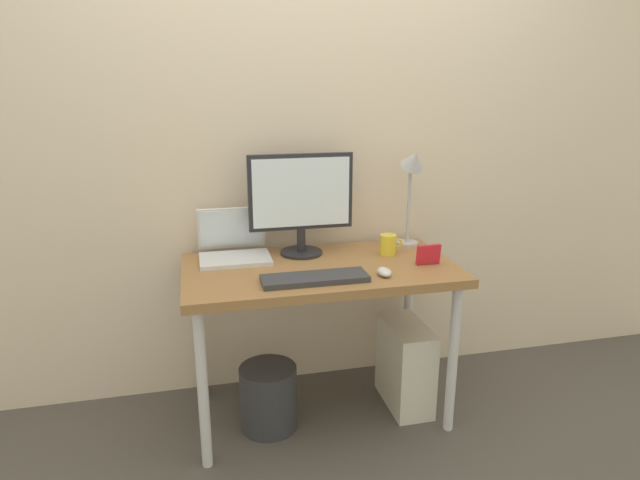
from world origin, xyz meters
TOP-DOWN VIEW (x-y plane):
  - ground_plane at (0.00, 0.00)m, footprint 6.00×6.00m
  - back_wall at (0.00, 0.38)m, footprint 4.40×0.04m
  - desk at (0.00, 0.00)m, footprint 1.20×0.64m
  - monitor at (-0.05, 0.19)m, footprint 0.49×0.20m
  - laptop at (-0.36, 0.21)m, footprint 0.32×0.28m
  - desk_lamp at (0.50, 0.19)m, footprint 0.11×0.16m
  - keyboard at (-0.07, -0.18)m, footprint 0.44×0.14m
  - mouse at (0.23, -0.19)m, footprint 0.06×0.09m
  - coffee_mug at (0.35, 0.09)m, footprint 0.11×0.08m
  - photo_frame at (0.47, -0.09)m, footprint 0.11×0.03m
  - computer_tower at (0.42, -0.02)m, footprint 0.18×0.36m
  - wastebasket at (-0.25, -0.05)m, footprint 0.26×0.26m

SIDE VIEW (x-z plane):
  - ground_plane at x=0.00m, z-range 0.00..0.00m
  - wastebasket at x=-0.25m, z-range 0.00..0.30m
  - computer_tower at x=0.42m, z-range 0.00..0.42m
  - desk at x=0.00m, z-range 0.30..1.04m
  - keyboard at x=-0.07m, z-range 0.75..0.77m
  - mouse at x=0.23m, z-range 0.75..0.78m
  - photo_frame at x=0.47m, z-range 0.75..0.84m
  - coffee_mug at x=0.35m, z-range 0.75..0.84m
  - laptop at x=-0.36m, z-range 0.69..0.92m
  - monitor at x=-0.05m, z-range 0.78..1.25m
  - desk_lamp at x=0.50m, z-range 0.85..1.35m
  - back_wall at x=0.00m, z-range 0.00..2.60m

